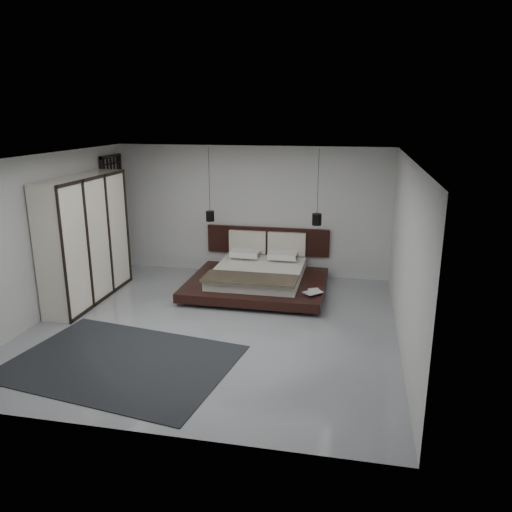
% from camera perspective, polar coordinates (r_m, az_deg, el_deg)
% --- Properties ---
extents(floor, '(6.00, 6.00, 0.00)m').
position_cam_1_polar(floor, '(8.53, -4.75, -7.90)').
color(floor, '#919499').
rests_on(floor, ground).
extents(ceiling, '(6.00, 6.00, 0.00)m').
position_cam_1_polar(ceiling, '(7.83, -5.22, 11.18)').
color(ceiling, white).
rests_on(ceiling, wall_back).
extents(wall_back, '(6.00, 0.00, 6.00)m').
position_cam_1_polar(wall_back, '(10.91, -0.54, 5.16)').
color(wall_back, beige).
rests_on(wall_back, floor).
extents(wall_front, '(6.00, 0.00, 6.00)m').
position_cam_1_polar(wall_front, '(5.41, -13.98, -6.76)').
color(wall_front, beige).
rests_on(wall_front, floor).
extents(wall_left, '(0.00, 6.00, 6.00)m').
position_cam_1_polar(wall_left, '(9.36, -22.91, 2.06)').
color(wall_left, beige).
rests_on(wall_left, floor).
extents(wall_right, '(0.00, 6.00, 6.00)m').
position_cam_1_polar(wall_right, '(7.79, 16.71, 0.06)').
color(wall_right, beige).
rests_on(wall_right, floor).
extents(lattice_screen, '(0.05, 0.90, 2.60)m').
position_cam_1_polar(lattice_screen, '(11.41, -15.84, 4.52)').
color(lattice_screen, black).
rests_on(lattice_screen, floor).
extents(bed, '(2.70, 2.36, 1.06)m').
position_cam_1_polar(bed, '(10.08, 0.26, -2.32)').
color(bed, black).
rests_on(bed, floor).
extents(book_lower, '(0.30, 0.33, 0.03)m').
position_cam_1_polar(book_lower, '(9.34, 6.18, -4.05)').
color(book_lower, '#99724C').
rests_on(book_lower, bed).
extents(book_upper, '(0.40, 0.40, 0.02)m').
position_cam_1_polar(book_upper, '(9.31, 6.05, -3.96)').
color(book_upper, '#99724C').
rests_on(book_upper, book_lower).
extents(pendant_left, '(0.17, 0.17, 1.51)m').
position_cam_1_polar(pendant_left, '(10.45, -5.27, 4.61)').
color(pendant_left, black).
rests_on(pendant_left, ceiling).
extents(pendant_right, '(0.19, 0.19, 1.50)m').
position_cam_1_polar(pendant_right, '(10.04, 6.97, 4.20)').
color(pendant_right, black).
rests_on(pendant_right, ceiling).
extents(wardrobe, '(0.57, 2.41, 2.36)m').
position_cam_1_polar(wardrobe, '(9.86, -18.91, 1.81)').
color(wardrobe, white).
rests_on(wardrobe, floor).
extents(rug, '(3.40, 2.66, 0.01)m').
position_cam_1_polar(rug, '(7.57, -15.12, -11.63)').
color(rug, black).
rests_on(rug, floor).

